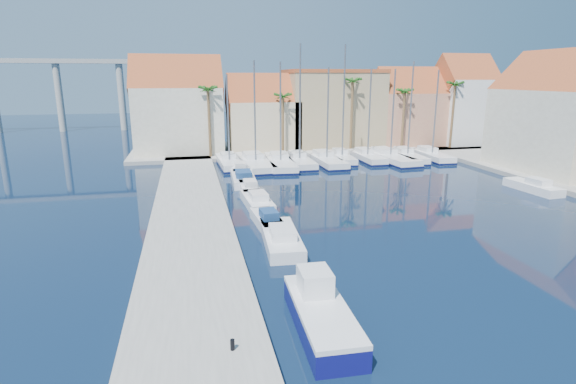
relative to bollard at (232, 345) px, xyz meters
The scene contains 34 objects.
ground 8.28m from the bollard, 23.44° to the left, with size 260.00×260.00×0.00m, color black.
quay_west 16.85m from the bollard, 94.89° to the left, with size 6.00×77.00×0.50m, color gray.
shore_north 54.21m from the bollard, 71.09° to the left, with size 54.00×16.00×0.50m, color gray.
bollard is the anchor object (origin of this frame).
fishing_boat 4.36m from the bollard, 21.10° to the left, with size 2.42×6.65×2.30m.
motorboat_west_0 12.82m from the bollard, 69.72° to the left, with size 2.73×7.14×1.40m.
motorboat_west_1 16.52m from the bollard, 75.23° to the left, with size 1.98×5.23×1.40m.
motorboat_west_2 21.93m from the bollard, 78.75° to the left, with size 2.27×6.28×1.40m.
motorboat_west_3 26.51m from the bollard, 80.74° to the left, with size 1.80×5.31×1.40m.
motorboat_west_4 31.13m from the bollard, 82.26° to the left, with size 2.58×7.24×1.40m.
motorboat_west_5 35.89m from the bollard, 82.89° to the left, with size 2.17×5.62×1.40m.
motorboat_east_1 37.84m from the bollard, 33.45° to the left, with size 2.34×6.08×1.40m.
sailboat_0 40.10m from the bollard, 84.94° to the left, with size 2.86×9.50×11.25m.
sailboat_1 39.75m from the bollard, 80.34° to the left, with size 3.78×12.07×12.83m.
sailboat_2 39.78m from the bollard, 75.76° to the left, with size 3.87×11.56×12.66m.
sailboat_3 40.95m from the bollard, 72.52° to the left, with size 2.74×9.90×14.78m.
sailboat_4 42.07m from the bollard, 67.92° to the left, with size 3.05×10.67×12.07m.
sailboat_5 44.08m from the bollard, 65.40° to the left, with size 2.85×8.52×14.83m.
sailboat_6 45.51m from the bollard, 61.36° to the left, with size 2.48×9.02×11.95m.
sailboat_7 46.37m from the bollard, 57.90° to the left, with size 4.10×12.18×11.91m.
sailboat_8 47.89m from the bollard, 55.26° to the left, with size 3.24×9.90×12.86m.
sailboat_9 49.91m from the bollard, 51.83° to the left, with size 2.93×9.62×11.82m.
building_0 50.67m from the bollard, 92.77° to the left, with size 12.30×9.00×13.50m.
building_1 51.39m from the bollard, 79.23° to the left, with size 10.30×8.00×11.00m.
building_2 55.53m from the bollard, 68.15° to the left, with size 14.20×10.20×11.50m.
building_3 60.12m from the bollard, 57.07° to the left, with size 10.30×8.00×12.00m.
building_4 64.77m from the bollard, 49.85° to the left, with size 8.30×8.00×14.00m.
building_6 48.41m from the bollard, 34.59° to the left, with size 9.00×14.30×13.50m.
palm_0 46.07m from the bollard, 88.02° to the left, with size 2.60×2.60×10.15m.
palm_1 47.32m from the bollard, 75.67° to the left, with size 2.60×2.60×9.15m.
palm_2 51.01m from the bollard, 64.53° to the left, with size 2.60×2.60×11.15m.
palm_3 54.65m from the bollard, 56.86° to the left, with size 2.60×2.60×9.65m.
palm_4 59.49m from the bollard, 50.32° to the left, with size 2.60×2.60×10.65m.
viaduct 91.41m from the bollard, 110.28° to the left, with size 48.00×2.20×14.45m.
Camera 1 is at (-8.81, -18.92, 10.90)m, focal length 28.00 mm.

